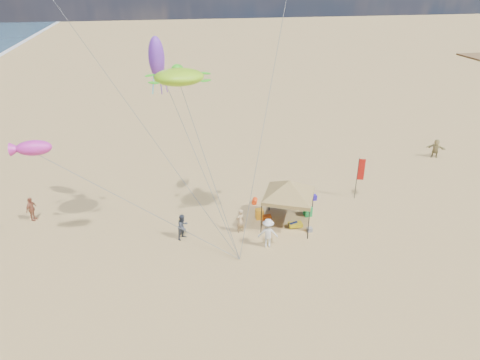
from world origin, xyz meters
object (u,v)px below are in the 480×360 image
Objects in this scene: chair_green at (308,211)px; person_far_c at (436,148)px; cooler_blue at (313,197)px; beach_cart at (295,225)px; canopy_tent at (289,182)px; person_near_b at (183,227)px; person_far_a at (31,209)px; cooler_red at (267,218)px; person_near_a at (240,221)px; person_near_c at (268,233)px; chair_yellow at (259,214)px; feather_flag at (360,172)px.

person_far_c is (14.71, 7.86, 0.52)m from chair_green.
cooler_blue is 0.60× the size of beach_cart.
person_near_b is at bearing -176.36° from canopy_tent.
person_near_b is 1.00× the size of person_far_a.
chair_green reaches higher than cooler_blue.
cooler_red is at bearing -150.85° from cooler_blue.
person_near_a is 3.68m from person_near_b.
person_far_c is (16.02, 9.20, 0.67)m from beach_cart.
cooler_blue is 4.21m from beach_cart.
cooler_red is at bearing 144.04° from beach_cart.
person_near_a is 0.86× the size of person_near_c.
chair_green is 5.18m from person_near_a.
person_far_c is at bearing 22.88° from chair_yellow.
feather_flag is 6.04× the size of cooler_red.
feather_flag is 6.77m from beach_cart.
person_near_b is at bearing -167.22° from feather_flag.
cooler_blue is 0.77× the size of chair_yellow.
cooler_red is 2.41m from person_near_a.
chair_yellow is 5.51m from person_near_b.
chair_yellow is (-1.69, 1.04, -2.78)m from canopy_tent.
canopy_tent is 2.90× the size of person_near_c.
cooler_red is at bearing -92.76° from person_near_c.
person_near_c is at bearing -148.97° from feather_flag.
canopy_tent is 3.00m from beach_cart.
canopy_tent is at bearing -28.76° from cooler_red.
person_near_c is (5.03, -1.89, 0.11)m from person_near_b.
beach_cart is 17.82m from person_far_a.
cooler_blue reaches higher than beach_cart.
cooler_blue is at bearing 62.37° from chair_green.
person_near_a is at bearing -43.93° from person_near_b.
feather_flag is 1.87× the size of person_far_c.
person_near_c reaches higher than beach_cart.
feather_flag is 13.49m from person_near_b.
person_far_c is (17.66, 8.01, 0.68)m from cooler_red.
cooler_blue is at bearing -121.49° from person_near_c.
chair_green is at bearing 169.86° from person_near_a.
person_far_a reaches higher than chair_yellow.
person_far_a reaches higher than cooler_blue.
person_near_c is (-4.77, -5.26, 0.77)m from cooler_blue.
canopy_tent reaches higher than beach_cart.
person_near_c reaches higher than person_near_a.
beach_cart is 0.47× the size of person_near_c.
cooler_red is at bearing -38.37° from chair_yellow.
canopy_tent reaches higher than person_near_c.
cooler_blue is 0.32× the size of person_near_b.
canopy_tent is 3.37m from chair_green.
chair_yellow is at bearing -29.00° from person_near_b.
person_near_b is at bearing -90.06° from person_far_a.
person_near_a is at bearing -173.12° from canopy_tent.
person_near_b is at bearing -164.35° from chair_yellow.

